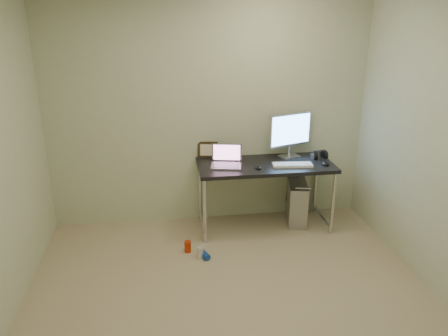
# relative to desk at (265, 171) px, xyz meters

# --- Properties ---
(floor) EXTENTS (3.50, 3.50, 0.00)m
(floor) POSITION_rel_desk_xyz_m (-0.57, -1.43, -0.66)
(floor) COLOR tan
(floor) RESTS_ON ground
(wall_back) EXTENTS (3.50, 0.02, 2.50)m
(wall_back) POSITION_rel_desk_xyz_m (-0.57, 0.32, 0.59)
(wall_back) COLOR beige
(wall_back) RESTS_ON ground
(desk) EXTENTS (1.46, 0.64, 0.75)m
(desk) POSITION_rel_desk_xyz_m (0.00, 0.00, 0.00)
(desk) COLOR black
(desk) RESTS_ON ground
(tower_computer) EXTENTS (0.29, 0.49, 0.50)m
(tower_computer) POSITION_rel_desk_xyz_m (0.40, 0.06, -0.43)
(tower_computer) COLOR #A3A3A7
(tower_computer) RESTS_ON ground
(cable_a) EXTENTS (0.01, 0.16, 0.69)m
(cable_a) POSITION_rel_desk_xyz_m (0.35, 0.27, -0.26)
(cable_a) COLOR black
(cable_a) RESTS_ON ground
(cable_b) EXTENTS (0.02, 0.11, 0.71)m
(cable_b) POSITION_rel_desk_xyz_m (0.44, 0.25, -0.28)
(cable_b) COLOR black
(cable_b) RESTS_ON ground
(can_red) EXTENTS (0.07, 0.07, 0.12)m
(can_red) POSITION_rel_desk_xyz_m (-0.88, -0.45, -0.60)
(can_red) COLOR red
(can_red) RESTS_ON ground
(can_white) EXTENTS (0.07, 0.07, 0.12)m
(can_white) POSITION_rel_desk_xyz_m (-0.77, -0.58, -0.60)
(can_white) COLOR silver
(can_white) RESTS_ON ground
(can_blue) EXTENTS (0.11, 0.14, 0.07)m
(can_blue) POSITION_rel_desk_xyz_m (-0.72, -0.59, -0.63)
(can_blue) COLOR #143F9D
(can_blue) RESTS_ON ground
(laptop) EXTENTS (0.36, 0.32, 0.22)m
(laptop) POSITION_rel_desk_xyz_m (-0.42, 0.01, 0.14)
(laptop) COLOR silver
(laptop) RESTS_ON desk
(monitor) EXTENTS (0.52, 0.22, 0.50)m
(monitor) POSITION_rel_desk_xyz_m (0.32, 0.19, 0.38)
(monitor) COLOR silver
(monitor) RESTS_ON desk
(keyboard) EXTENTS (0.43, 0.17, 0.03)m
(keyboard) POSITION_rel_desk_xyz_m (0.26, -0.12, 0.10)
(keyboard) COLOR white
(keyboard) RESTS_ON desk
(mouse_right) EXTENTS (0.09, 0.13, 0.04)m
(mouse_right) POSITION_rel_desk_xyz_m (0.63, -0.12, 0.11)
(mouse_right) COLOR black
(mouse_right) RESTS_ON desk
(mouse_left) EXTENTS (0.07, 0.11, 0.04)m
(mouse_left) POSITION_rel_desk_xyz_m (-0.11, -0.14, 0.10)
(mouse_left) COLOR black
(mouse_left) RESTS_ON desk
(headphones) EXTENTS (0.19, 0.11, 0.12)m
(headphones) POSITION_rel_desk_xyz_m (0.63, 0.09, 0.12)
(headphones) COLOR black
(headphones) RESTS_ON desk
(picture_frame) EXTENTS (0.23, 0.10, 0.18)m
(picture_frame) POSITION_rel_desk_xyz_m (-0.59, 0.29, 0.18)
(picture_frame) COLOR black
(picture_frame) RESTS_ON desk
(webcam) EXTENTS (0.04, 0.03, 0.11)m
(webcam) POSITION_rel_desk_xyz_m (-0.38, 0.27, 0.16)
(webcam) COLOR silver
(webcam) RESTS_ON desk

